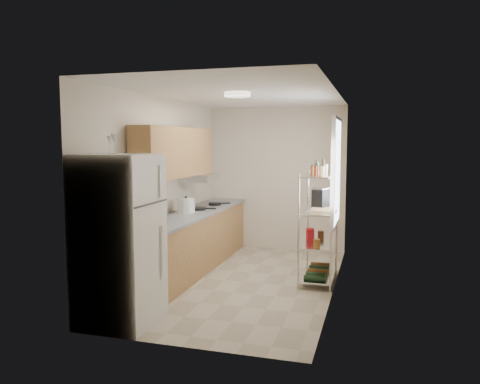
{
  "coord_description": "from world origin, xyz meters",
  "views": [
    {
      "loc": [
        1.75,
        -6.17,
        1.95
      ],
      "look_at": [
        -0.12,
        0.25,
        1.24
      ],
      "focal_mm": 35.0,
      "sensor_mm": 36.0,
      "label": 1
    }
  ],
  "objects_px": {
    "frying_pan_large": "(199,209)",
    "espresso_machine": "(321,198)",
    "refrigerator": "(120,239)",
    "cutting_board": "(324,210)",
    "rice_cooker": "(186,205)"
  },
  "relations": [
    {
      "from": "frying_pan_large",
      "to": "espresso_machine",
      "type": "xyz_separation_m",
      "value": [
        1.91,
        -0.09,
        0.24
      ]
    },
    {
      "from": "refrigerator",
      "to": "cutting_board",
      "type": "xyz_separation_m",
      "value": [
        1.94,
        2.09,
        0.11
      ]
    },
    {
      "from": "espresso_machine",
      "to": "refrigerator",
      "type": "bearing_deg",
      "value": -110.83
    },
    {
      "from": "rice_cooker",
      "to": "espresso_machine",
      "type": "height_order",
      "value": "espresso_machine"
    },
    {
      "from": "cutting_board",
      "to": "espresso_machine",
      "type": "relative_size",
      "value": 1.52
    },
    {
      "from": "frying_pan_large",
      "to": "rice_cooker",
      "type": "bearing_deg",
      "value": -113.92
    },
    {
      "from": "refrigerator",
      "to": "cutting_board",
      "type": "bearing_deg",
      "value": 47.05
    },
    {
      "from": "refrigerator",
      "to": "espresso_machine",
      "type": "height_order",
      "value": "refrigerator"
    },
    {
      "from": "cutting_board",
      "to": "refrigerator",
      "type": "bearing_deg",
      "value": -132.95
    },
    {
      "from": "rice_cooker",
      "to": "cutting_board",
      "type": "height_order",
      "value": "rice_cooker"
    },
    {
      "from": "frying_pan_large",
      "to": "refrigerator",
      "type": "bearing_deg",
      "value": -98.72
    },
    {
      "from": "refrigerator",
      "to": "frying_pan_large",
      "type": "relative_size",
      "value": 7.74
    },
    {
      "from": "refrigerator",
      "to": "frying_pan_large",
      "type": "bearing_deg",
      "value": 90.95
    },
    {
      "from": "rice_cooker",
      "to": "cutting_board",
      "type": "distance_m",
      "value": 2.06
    },
    {
      "from": "cutting_board",
      "to": "espresso_machine",
      "type": "bearing_deg",
      "value": 106.47
    }
  ]
}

